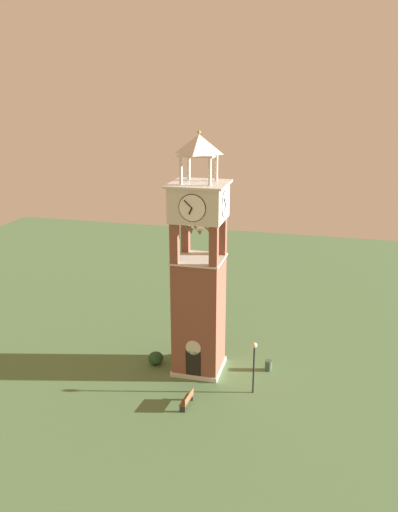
{
  "coord_description": "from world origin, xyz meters",
  "views": [
    {
      "loc": [
        8.61,
        -33.52,
        20.01
      ],
      "look_at": [
        0.0,
        0.0,
        8.87
      ],
      "focal_mm": 36.45,
      "sensor_mm": 36.0,
      "label": 1
    }
  ],
  "objects": [
    {
      "name": "ground",
      "position": [
        0.0,
        0.0,
        0.0
      ],
      "size": [
        80.0,
        80.0,
        0.0
      ],
      "primitive_type": "plane",
      "color": "#517547"
    },
    {
      "name": "clock_tower",
      "position": [
        0.0,
        -0.0,
        7.04
      ],
      "size": [
        3.88,
        3.88,
        17.45
      ],
      "color": "brown",
      "rests_on": "ground"
    },
    {
      "name": "park_bench",
      "position": [
        0.47,
        -4.94,
        0.48
      ],
      "size": [
        0.58,
        1.63,
        0.95
      ],
      "color": "brown",
      "rests_on": "ground"
    },
    {
      "name": "lamp_post",
      "position": [
        4.44,
        -2.27,
        2.65
      ],
      "size": [
        0.36,
        0.36,
        3.82
      ],
      "color": "black",
      "rests_on": "ground"
    },
    {
      "name": "trash_bin",
      "position": [
        5.09,
        0.98,
        0.4
      ],
      "size": [
        0.52,
        0.52,
        0.8
      ],
      "primitive_type": "cylinder",
      "color": "#38513D",
      "rests_on": "ground"
    },
    {
      "name": "shrub_near_entry",
      "position": [
        -3.36,
        -0.19,
        0.48
      ],
      "size": [
        1.14,
        1.14,
        0.96
      ],
      "primitive_type": "ellipsoid",
      "color": "#234C28",
      "rests_on": "ground"
    }
  ]
}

